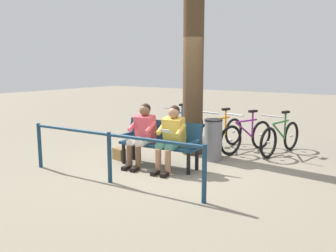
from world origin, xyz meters
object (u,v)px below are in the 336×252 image
object	(u,v)px
bicycle_purple	(196,130)
bicycle_green	(247,136)
bicycle_black	(179,126)
person_companion	(143,132)
bench	(161,140)
tree_trunk	(193,61)
bicycle_orange	(221,133)
litter_bin	(213,140)
bicycle_red	(280,138)
handbag	(119,154)
person_reading	(171,135)

from	to	relation	value
bicycle_purple	bicycle_green	bearing A→B (deg)	70.75
bicycle_purple	bicycle_black	size ratio (longest dim) A/B	0.96
bicycle_black	person_companion	bearing A→B (deg)	6.59
bicycle_purple	bench	bearing A→B (deg)	-8.32
tree_trunk	bicycle_orange	size ratio (longest dim) A/B	2.43
litter_bin	bicycle_purple	xyz separation A→B (m)	(1.01, -1.06, -0.07)
bicycle_red	bicycle_orange	size ratio (longest dim) A/B	1.00
person_companion	bicycle_orange	distance (m)	2.26
tree_trunk	litter_bin	world-z (taller)	tree_trunk
bicycle_green	tree_trunk	bearing A→B (deg)	-30.73
handbag	bicycle_black	world-z (taller)	bicycle_black
person_reading	person_companion	bearing A→B (deg)	-0.05
bench	tree_trunk	xyz separation A→B (m)	(0.01, -1.18, 1.51)
bench	bicycle_orange	distance (m)	2.00
person_reading	bicycle_purple	size ratio (longest dim) A/B	0.75
handbag	bicycle_black	bearing A→B (deg)	-88.71
handbag	bicycle_green	world-z (taller)	bicycle_green
litter_bin	tree_trunk	bearing A→B (deg)	-21.49
bench	handbag	distance (m)	1.05
bicycle_black	person_reading	bearing A→B (deg)	19.95
person_companion	bicycle_black	bearing A→B (deg)	-77.79
bench	handbag	size ratio (longest dim) A/B	5.44
bench	tree_trunk	bearing A→B (deg)	-93.91
bicycle_green	bicycle_black	world-z (taller)	same
handbag	bicycle_orange	world-z (taller)	bicycle_orange
person_reading	bicycle_orange	size ratio (longest dim) A/B	0.72
handbag	bicycle_orange	bearing A→B (deg)	-120.49
bicycle_orange	bicycle_red	bearing A→B (deg)	112.94
person_reading	handbag	bearing A→B (deg)	-3.71
bicycle_green	bicycle_orange	size ratio (longest dim) A/B	0.97
person_companion	handbag	distance (m)	0.85
bicycle_purple	bicycle_orange	bearing A→B (deg)	69.36
person_reading	bicycle_black	distance (m)	2.72
bicycle_green	bicycle_orange	bearing A→B (deg)	-70.14
person_companion	bicycle_green	bearing A→B (deg)	-123.83
bench	tree_trunk	size ratio (longest dim) A/B	0.40
person_companion	bicycle_green	size ratio (longest dim) A/B	0.75
handbag	litter_bin	xyz separation A→B (m)	(-1.60, -1.08, 0.31)
bicycle_green	bicycle_red	bearing A→B (deg)	128.82
bicycle_purple	handbag	bearing A→B (deg)	-34.37
person_reading	bicycle_orange	bearing A→B (deg)	-93.07
bicycle_purple	tree_trunk	bearing A→B (deg)	5.68
bicycle_orange	person_reading	bearing A→B (deg)	12.74
tree_trunk	handbag	bearing A→B (deg)	54.40
bicycle_orange	bicycle_purple	size ratio (longest dim) A/B	1.03
person_reading	bicycle_green	bearing A→B (deg)	-109.88
person_reading	bicycle_purple	xyz separation A→B (m)	(0.71, -2.13, -0.31)
bench	bicycle_purple	xyz separation A→B (m)	(0.38, -1.99, -0.15)
bicycle_purple	litter_bin	bearing A→B (deg)	24.67
bench	bicycle_green	world-z (taller)	bicycle_green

